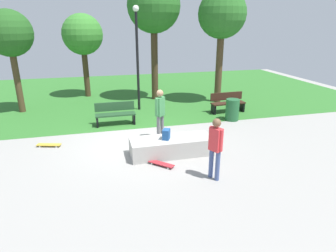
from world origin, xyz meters
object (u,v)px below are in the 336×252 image
object	(u,v)px
tree_young_birch	(9,35)
trash_bin	(232,110)
tree_tall_oak	(154,7)
lamp_post	(137,50)
skateboard_spare	(49,145)
skater_watching	(160,111)
tree_broad_elm	(222,16)
skateboard_by_ledge	(161,164)
concrete_ledge	(171,146)
backpack_on_ledge	(166,134)
park_bench_near_lamppost	(228,102)
tree_leaning_ash	(83,35)
park_bench_by_oak	(115,113)
skater_performing_trick	(215,144)

from	to	relation	value
tree_young_birch	trash_bin	size ratio (longest dim) A/B	4.94
tree_tall_oak	lamp_post	world-z (taller)	tree_tall_oak
skateboard_spare	lamp_post	distance (m)	5.86
skater_watching	skateboard_spare	world-z (taller)	skater_watching
tree_broad_elm	skateboard_spare	bearing A→B (deg)	-152.32
skateboard_by_ledge	skater_watching	bearing A→B (deg)	77.97
tree_tall_oak	tree_young_birch	distance (m)	6.74
skater_watching	skateboard_spare	distance (m)	3.94
concrete_ledge	backpack_on_ledge	bearing A→B (deg)	-172.59
concrete_ledge	skateboard_spare	distance (m)	4.18
park_bench_near_lamppost	tree_leaning_ash	bearing A→B (deg)	142.53
skater_watching	park_bench_near_lamppost	size ratio (longest dim) A/B	1.11
park_bench_by_oak	backpack_on_ledge	bearing A→B (deg)	-68.54
skater_performing_trick	trash_bin	distance (m)	5.22
skateboard_by_ledge	tree_leaning_ash	xyz separation A→B (m)	(-2.14, 9.38, 3.26)
skateboard_spare	tree_leaning_ash	size ratio (longest dim) A/B	0.19
skater_watching	trash_bin	size ratio (longest dim) A/B	1.97
skateboard_by_ledge	tree_leaning_ash	world-z (taller)	tree_leaning_ash
tree_tall_oak	tree_young_birch	size ratio (longest dim) A/B	1.35
skater_performing_trick	park_bench_by_oak	xyz separation A→B (m)	(-2.20, 5.07, -0.51)
skateboard_spare	lamp_post	bearing A→B (deg)	45.26
skateboard_spare	trash_bin	world-z (taller)	trash_bin
backpack_on_ledge	park_bench_by_oak	world-z (taller)	park_bench_by_oak
skateboard_spare	trash_bin	bearing A→B (deg)	8.61
lamp_post	trash_bin	distance (m)	5.02
backpack_on_ledge	trash_bin	xyz separation A→B (m)	(3.57, 2.71, -0.24)
skater_performing_trick	skater_watching	world-z (taller)	skater_watching
tree_young_birch	trash_bin	bearing A→B (deg)	-21.54
lamp_post	skater_watching	bearing A→B (deg)	-87.72
park_bench_by_oak	lamp_post	world-z (taller)	lamp_post
backpack_on_ledge	tree_young_birch	bearing A→B (deg)	-111.65
concrete_ledge	lamp_post	distance (m)	5.85
park_bench_near_lamppost	tree_tall_oak	distance (m)	6.03
skater_watching	park_bench_near_lamppost	xyz separation A→B (m)	(3.77, 2.50, -0.59)
skater_performing_trick	lamp_post	distance (m)	7.31
concrete_ledge	park_bench_by_oak	size ratio (longest dim) A/B	1.60
skater_performing_trick	trash_bin	bearing A→B (deg)	58.81
tree_broad_elm	trash_bin	size ratio (longest dim) A/B	6.03
tree_leaning_ash	skater_watching	bearing A→B (deg)	-70.73
skater_watching	skateboard_by_ledge	bearing A→B (deg)	-102.03
skater_watching	tree_tall_oak	bearing A→B (deg)	80.09
skateboard_by_ledge	park_bench_by_oak	size ratio (longest dim) A/B	0.44
park_bench_by_oak	lamp_post	bearing A→B (deg)	56.81
skateboard_by_ledge	skateboard_spare	xyz separation A→B (m)	(-3.37, 2.29, 0.00)
skater_performing_trick	tree_tall_oak	xyz separation A→B (m)	(0.25, 8.88, 3.71)
skater_watching	tree_young_birch	xyz separation A→B (m)	(-5.55, 4.92, 2.41)
tree_tall_oak	skateboard_by_ledge	bearing A→B (deg)	-100.46
park_bench_by_oak	tree_leaning_ash	world-z (taller)	tree_leaning_ash
park_bench_by_oak	tree_tall_oak	world-z (taller)	tree_tall_oak
tree_broad_elm	park_bench_by_oak	bearing A→B (deg)	-156.45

